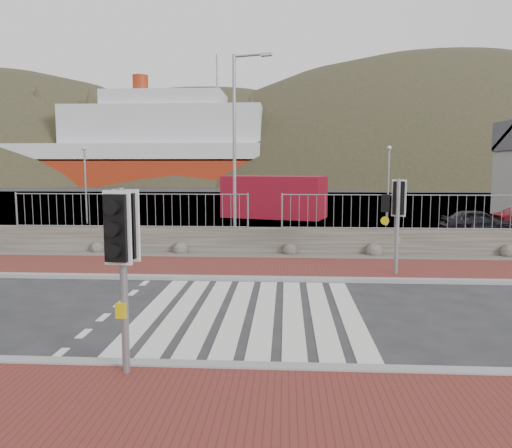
# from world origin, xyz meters

# --- Properties ---
(ground) EXTENTS (220.00, 220.00, 0.00)m
(ground) POSITION_xyz_m (0.00, 0.00, 0.00)
(ground) COLOR #28282B
(ground) RESTS_ON ground
(sidewalk_near) EXTENTS (40.00, 4.00, 0.08)m
(sidewalk_near) POSITION_xyz_m (0.00, -5.00, 0.04)
(sidewalk_near) COLOR maroon
(sidewalk_near) RESTS_ON ground
(sidewalk_far) EXTENTS (40.00, 3.00, 0.08)m
(sidewalk_far) POSITION_xyz_m (0.00, 4.50, 0.04)
(sidewalk_far) COLOR maroon
(sidewalk_far) RESTS_ON ground
(kerb_near) EXTENTS (40.00, 0.25, 0.12)m
(kerb_near) POSITION_xyz_m (0.00, -3.00, 0.05)
(kerb_near) COLOR gray
(kerb_near) RESTS_ON ground
(kerb_far) EXTENTS (40.00, 0.25, 0.12)m
(kerb_far) POSITION_xyz_m (0.00, 3.00, 0.05)
(kerb_far) COLOR gray
(kerb_far) RESTS_ON ground
(zebra_crossing) EXTENTS (4.62, 5.60, 0.01)m
(zebra_crossing) POSITION_xyz_m (-0.00, 0.00, 0.01)
(zebra_crossing) COLOR silver
(zebra_crossing) RESTS_ON ground
(gravel_strip) EXTENTS (40.00, 1.50, 0.06)m
(gravel_strip) POSITION_xyz_m (0.00, 6.50, 0.03)
(gravel_strip) COLOR #59544C
(gravel_strip) RESTS_ON ground
(stone_wall) EXTENTS (40.00, 0.60, 0.90)m
(stone_wall) POSITION_xyz_m (0.00, 7.30, 0.45)
(stone_wall) COLOR #4C473F
(stone_wall) RESTS_ON ground
(railing) EXTENTS (18.07, 0.07, 1.22)m
(railing) POSITION_xyz_m (0.00, 7.15, 1.82)
(railing) COLOR gray
(railing) RESTS_ON stone_wall
(quay) EXTENTS (120.00, 40.00, 0.50)m
(quay) POSITION_xyz_m (0.00, 27.90, 0.00)
(quay) COLOR #4C4C4F
(quay) RESTS_ON ground
(water) EXTENTS (220.00, 50.00, 0.05)m
(water) POSITION_xyz_m (0.00, 62.90, 0.00)
(water) COLOR #3F4C54
(water) RESTS_ON ground
(ferry) EXTENTS (50.00, 16.00, 20.00)m
(ferry) POSITION_xyz_m (-24.65, 67.90, 5.36)
(ferry) COLOR maroon
(ferry) RESTS_ON ground
(hills_backdrop) EXTENTS (254.00, 90.00, 100.00)m
(hills_backdrop) POSITION_xyz_m (6.74, 87.90, -23.05)
(hills_backdrop) COLOR #2D301C
(hills_backdrop) RESTS_ON ground
(traffic_signal_near) EXTENTS (0.43, 0.29, 2.80)m
(traffic_signal_near) POSITION_xyz_m (-1.59, -3.33, 2.01)
(traffic_signal_near) COLOR gray
(traffic_signal_near) RESTS_ON ground
(traffic_signal_far) EXTENTS (0.68, 0.41, 2.75)m
(traffic_signal_far) POSITION_xyz_m (3.80, 3.74, 2.00)
(traffic_signal_far) COLOR gray
(traffic_signal_far) RESTS_ON ground
(streetlight) EXTENTS (1.46, 0.58, 7.07)m
(streetlight) POSITION_xyz_m (-1.05, 8.06, 3.98)
(streetlight) COLOR gray
(streetlight) RESTS_ON ground
(shipping_container) EXTENTS (6.42, 4.12, 2.48)m
(shipping_container) POSITION_xyz_m (0.02, 19.54, 1.24)
(shipping_container) COLOR maroon
(shipping_container) RESTS_ON ground
(car_a) EXTENTS (3.22, 1.32, 1.09)m
(car_a) POSITION_xyz_m (9.63, 13.34, 0.55)
(car_a) COLOR black
(car_a) RESTS_ON ground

